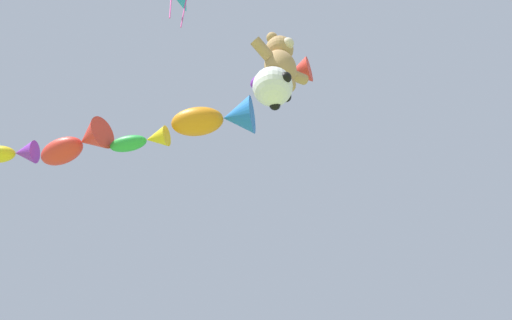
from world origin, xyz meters
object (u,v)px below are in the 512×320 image
at_px(soccer_ball_kite, 273,87).
at_px(teddy_bear_kite, 280,62).
at_px(fish_kite_violet, 284,76).
at_px(fish_kite_tangerine, 217,119).
at_px(fish_kite_crimson, 77,144).
at_px(fish_kite_goldfin, 11,153).
at_px(fish_kite_emerald, 142,141).

bearing_deg(soccer_ball_kite, teddy_bear_kite, 16.72).
height_order(fish_kite_violet, fish_kite_tangerine, fish_kite_violet).
bearing_deg(fish_kite_violet, soccer_ball_kite, -147.65).
relative_size(fish_kite_crimson, fish_kite_goldfin, 1.42).
distance_m(teddy_bear_kite, fish_kite_violet, 1.42).
bearing_deg(soccer_ball_kite, fish_kite_violet, 32.35).
height_order(teddy_bear_kite, fish_kite_crimson, teddy_bear_kite).
bearing_deg(fish_kite_emerald, fish_kite_crimson, 127.72).
height_order(teddy_bear_kite, fish_kite_tangerine, teddy_bear_kite).
bearing_deg(fish_kite_goldfin, fish_kite_emerald, -56.39).
relative_size(soccer_ball_kite, fish_kite_crimson, 0.43).
height_order(fish_kite_tangerine, fish_kite_emerald, fish_kite_tangerine).
relative_size(fish_kite_violet, fish_kite_emerald, 1.05).
distance_m(fish_kite_emerald, fish_kite_crimson, 2.07).
xyz_separation_m(soccer_ball_kite, fish_kite_goldfin, (-3.14, 8.35, 1.84)).
height_order(soccer_ball_kite, fish_kite_violet, fish_kite_violet).
xyz_separation_m(teddy_bear_kite, soccer_ball_kite, (-0.45, -0.13, -1.60)).
relative_size(fish_kite_violet, fish_kite_goldfin, 1.08).
xyz_separation_m(teddy_bear_kite, fish_kite_crimson, (-2.41, 6.18, -0.09)).
height_order(fish_kite_violet, fish_kite_crimson, fish_kite_violet).
xyz_separation_m(fish_kite_violet, fish_kite_crimson, (-3.28, 5.48, -0.96)).
xyz_separation_m(fish_kite_violet, fish_kite_goldfin, (-4.46, 7.52, -0.63)).
bearing_deg(fish_kite_crimson, teddy_bear_kite, -68.71).
relative_size(fish_kite_violet, fish_kite_tangerine, 0.76).
height_order(teddy_bear_kite, fish_kite_violet, fish_kite_violet).
bearing_deg(teddy_bear_kite, fish_kite_crimson, 111.29).
distance_m(teddy_bear_kite, fish_kite_emerald, 4.71).
height_order(fish_kite_crimson, fish_kite_goldfin, fish_kite_goldfin).
height_order(soccer_ball_kite, fish_kite_goldfin, fish_kite_goldfin).
bearing_deg(fish_kite_violet, fish_kite_tangerine, 113.29).
relative_size(teddy_bear_kite, soccer_ball_kite, 1.88).
bearing_deg(fish_kite_goldfin, fish_kite_violet, -59.33).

